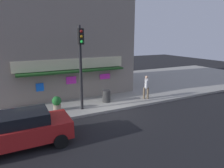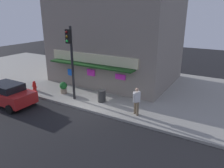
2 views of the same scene
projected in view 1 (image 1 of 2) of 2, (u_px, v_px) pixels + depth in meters
ground_plane at (113, 112)px, 13.21m from camera, size 64.86×64.86×0.00m
sidewalk at (83, 89)px, 18.58m from camera, size 43.24×12.39×0.17m
corner_building at (59, 43)px, 17.87m from camera, size 10.75×8.86×8.26m
traffic_light at (81, 57)px, 12.40m from camera, size 0.32×0.58×5.37m
fire_hydrant at (14, 115)px, 11.20m from camera, size 0.53×0.29×0.83m
trash_can at (106, 96)px, 14.63m from camera, size 0.58×0.58×0.89m
pedestrian at (146, 86)px, 15.27m from camera, size 0.46×0.50×1.82m
potted_plant_by_doorway at (57, 103)px, 12.95m from camera, size 0.60×0.60×0.94m
parked_car_red at (23, 129)px, 8.96m from camera, size 4.21×2.12×1.61m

